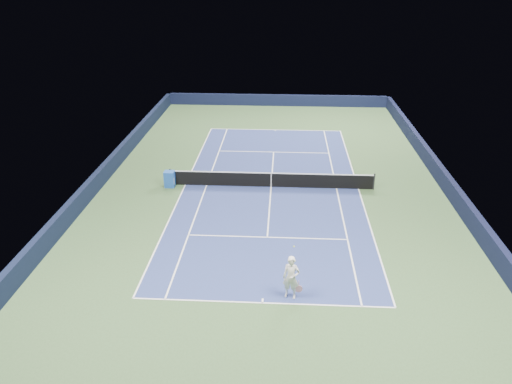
{
  "coord_description": "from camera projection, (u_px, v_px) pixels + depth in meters",
  "views": [
    {
      "loc": [
        0.71,
        -28.81,
        12.89
      ],
      "look_at": [
        -0.78,
        -3.0,
        1.0
      ],
      "focal_mm": 35.0,
      "sensor_mm": 36.0,
      "label": 1
    }
  ],
  "objects": [
    {
      "name": "service_line_near",
      "position": [
        267.0,
        237.0,
        25.74
      ],
      "size": [
        8.23,
        0.08,
        0.0
      ],
      "primitive_type": "cube",
      "color": "white",
      "rests_on": "ground"
    },
    {
      "name": "ground",
      "position": [
        271.0,
        187.0,
        31.55
      ],
      "size": [
        40.0,
        40.0,
        0.0
      ],
      "primitive_type": "plane",
      "color": "#334F2B",
      "rests_on": "ground"
    },
    {
      "name": "tennis_player",
      "position": [
        291.0,
        278.0,
        20.76
      ],
      "size": [
        0.89,
        1.34,
        1.95
      ],
      "color": "silver",
      "rests_on": "ground"
    },
    {
      "name": "baseline_far",
      "position": [
        275.0,
        130.0,
        42.33
      ],
      "size": [
        10.97,
        0.08,
        0.0
      ],
      "primitive_type": "cube",
      "color": "white",
      "rests_on": "ground"
    },
    {
      "name": "center_service_line",
      "position": [
        271.0,
        187.0,
        31.55
      ],
      "size": [
        0.08,
        12.8,
        0.0
      ],
      "primitive_type": "cube",
      "color": "white",
      "rests_on": "ground"
    },
    {
      "name": "court_surface",
      "position": [
        271.0,
        187.0,
        31.55
      ],
      "size": [
        10.97,
        23.77,
        0.01
      ],
      "primitive_type": "cube",
      "color": "navy",
      "rests_on": "ground"
    },
    {
      "name": "center_mark_near",
      "position": [
        263.0,
        301.0,
        20.91
      ],
      "size": [
        0.08,
        0.3,
        0.0
      ],
      "primitive_type": "cube",
      "color": "white",
      "rests_on": "ground"
    },
    {
      "name": "sideline_singles_right",
      "position": [
        336.0,
        188.0,
        31.33
      ],
      "size": [
        0.08,
        23.77,
        0.0
      ],
      "primitive_type": "cube",
      "color": "white",
      "rests_on": "ground"
    },
    {
      "name": "sponsor_cube",
      "position": [
        170.0,
        179.0,
        31.39
      ],
      "size": [
        0.65,
        0.58,
        1.03
      ],
      "color": "#1B4BA6",
      "rests_on": "ground"
    },
    {
      "name": "wall_right",
      "position": [
        446.0,
        183.0,
        30.75
      ],
      "size": [
        0.35,
        40.0,
        1.1
      ],
      "primitive_type": "cube",
      "color": "black",
      "rests_on": "ground"
    },
    {
      "name": "center_mark_far",
      "position": [
        275.0,
        130.0,
        42.19
      ],
      "size": [
        0.08,
        0.3,
        0.0
      ],
      "primitive_type": "cube",
      "color": "white",
      "rests_on": "ground"
    },
    {
      "name": "sideline_doubles_right",
      "position": [
        358.0,
        189.0,
        31.26
      ],
      "size": [
        0.08,
        23.77,
        0.0
      ],
      "primitive_type": "cube",
      "color": "white",
      "rests_on": "ground"
    },
    {
      "name": "tennis_net",
      "position": [
        271.0,
        180.0,
        31.34
      ],
      "size": [
        12.9,
        0.1,
        1.07
      ],
      "color": "black",
      "rests_on": "ground"
    },
    {
      "name": "service_line_far",
      "position": [
        274.0,
        152.0,
        37.35
      ],
      "size": [
        8.23,
        0.08,
        0.0
      ],
      "primitive_type": "cube",
      "color": "white",
      "rests_on": "ground"
    },
    {
      "name": "wall_far",
      "position": [
        277.0,
        100.0,
        49.3
      ],
      "size": [
        22.0,
        0.35,
        1.1
      ],
      "primitive_type": "cube",
      "color": "black",
      "rests_on": "ground"
    },
    {
      "name": "sideline_singles_left",
      "position": [
        207.0,
        185.0,
        31.77
      ],
      "size": [
        0.08,
        23.77,
        0.0
      ],
      "primitive_type": "cube",
      "color": "white",
      "rests_on": "ground"
    },
    {
      "name": "sideline_doubles_left",
      "position": [
        185.0,
        185.0,
        31.84
      ],
      "size": [
        0.08,
        23.77,
        0.0
      ],
      "primitive_type": "cube",
      "color": "white",
      "rests_on": "ground"
    },
    {
      "name": "baseline_near",
      "position": [
        262.0,
        303.0,
        20.77
      ],
      "size": [
        10.97,
        0.08,
        0.0
      ],
      "primitive_type": "cube",
      "color": "white",
      "rests_on": "ground"
    },
    {
      "name": "wall_left",
      "position": [
        102.0,
        175.0,
        31.89
      ],
      "size": [
        0.35,
        40.0,
        1.1
      ],
      "primitive_type": "cube",
      "color": "black",
      "rests_on": "ground"
    }
  ]
}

